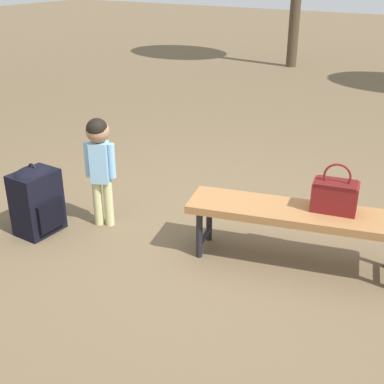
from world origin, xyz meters
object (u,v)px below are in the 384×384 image
(handbag, at_px, (335,195))
(backpack_large, at_px, (37,198))
(park_bench, at_px, (296,216))
(child_standing, at_px, (99,156))

(handbag, bearing_deg, backpack_large, 19.29)
(park_bench, relative_size, backpack_large, 2.65)
(child_standing, bearing_deg, handbag, -167.73)
(handbag, distance_m, child_standing, 1.91)
(backpack_large, bearing_deg, child_standing, -135.28)
(handbag, distance_m, backpack_large, 2.39)
(park_bench, distance_m, handbag, 0.32)
(park_bench, xyz_separation_m, handbag, (-0.23, -0.12, 0.18))
(backpack_large, bearing_deg, park_bench, -161.77)
(handbag, xyz_separation_m, child_standing, (1.86, 0.40, 0.07))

